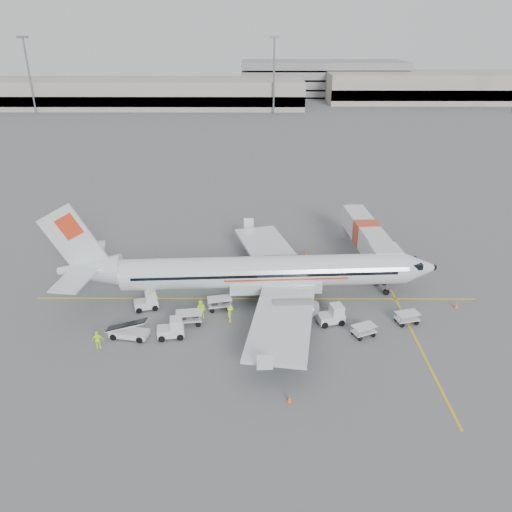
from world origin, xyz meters
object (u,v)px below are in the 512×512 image
(aircraft, at_px, (265,252))
(tug_mid, at_px, (170,328))
(tug_aft, at_px, (146,301))
(belt_loader, at_px, (128,326))
(tug_fore, at_px, (331,315))
(jet_bridge, at_px, (365,241))

(aircraft, bearing_deg, tug_mid, -143.62)
(tug_mid, xyz_separation_m, tug_aft, (-3.14, 4.77, -0.04))
(belt_loader, distance_m, tug_aft, 4.89)
(tug_aft, bearing_deg, tug_fore, -25.58)
(aircraft, xyz_separation_m, tug_mid, (-8.30, -6.91, -4.16))
(tug_fore, distance_m, tug_mid, 14.48)
(aircraft, height_order, belt_loader, aircraft)
(aircraft, xyz_separation_m, tug_fore, (6.00, -4.64, -4.14))
(tug_fore, xyz_separation_m, tug_mid, (-14.30, -2.28, -0.01))
(jet_bridge, distance_m, tug_mid, 25.73)
(aircraft, relative_size, tug_aft, 16.48)
(jet_bridge, bearing_deg, tug_aft, -158.30)
(belt_loader, height_order, tug_aft, belt_loader)
(belt_loader, bearing_deg, tug_fore, 17.57)
(tug_aft, bearing_deg, tug_mid, -74.10)
(belt_loader, bearing_deg, jet_bridge, 44.48)
(tug_aft, bearing_deg, aircraft, -6.84)
(aircraft, height_order, jet_bridge, aircraft)
(belt_loader, height_order, tug_fore, belt_loader)
(jet_bridge, bearing_deg, tug_mid, -145.55)
(belt_loader, bearing_deg, tug_aft, 94.36)
(jet_bridge, bearing_deg, aircraft, -146.25)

